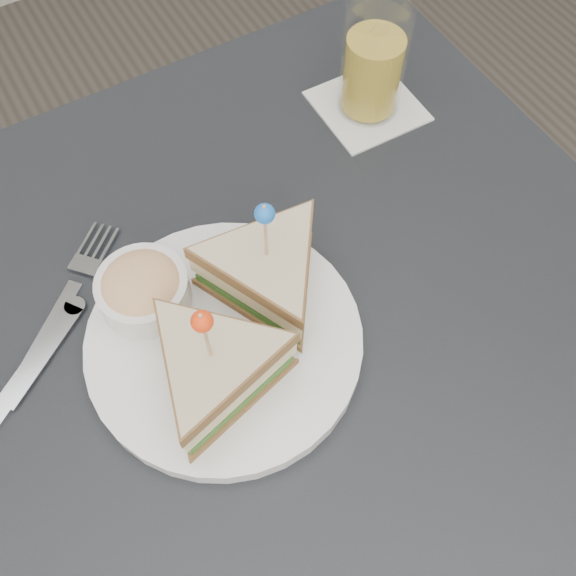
{
  "coord_description": "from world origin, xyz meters",
  "views": [
    {
      "loc": [
        -0.14,
        -0.25,
        1.33
      ],
      "look_at": [
        0.01,
        0.01,
        0.8
      ],
      "focal_mm": 40.0,
      "sensor_mm": 36.0,
      "label": 1
    }
  ],
  "objects": [
    {
      "name": "ground_plane",
      "position": [
        0.0,
        0.0,
        0.0
      ],
      "size": [
        3.5,
        3.5,
        0.0
      ],
      "primitive_type": "plane",
      "color": "#3F3833"
    },
    {
      "name": "table",
      "position": [
        0.0,
        0.0,
        0.67
      ],
      "size": [
        0.8,
        0.8,
        0.75
      ],
      "color": "black",
      "rests_on": "ground"
    },
    {
      "name": "plate_meal",
      "position": [
        -0.05,
        0.01,
        0.79
      ],
      "size": [
        0.33,
        0.33,
        0.16
      ],
      "rotation": [
        0.0,
        0.0,
        -0.27
      ],
      "color": "white",
      "rests_on": "table"
    },
    {
      "name": "cutlery_fork",
      "position": [
        -0.18,
        0.14,
        0.75
      ],
      "size": [
        0.17,
        0.16,
        0.01
      ],
      "rotation": [
        0.0,
        0.0,
        -0.84
      ],
      "color": "silver",
      "rests_on": "table"
    },
    {
      "name": "cutlery_knife",
      "position": [
        -0.26,
        0.06,
        0.75
      ],
      "size": [
        0.19,
        0.14,
        0.01
      ],
      "rotation": [
        0.0,
        0.0,
        -0.96
      ],
      "color": "silver",
      "rests_on": "table"
    },
    {
      "name": "drink_set",
      "position": [
        0.24,
        0.21,
        0.82
      ],
      "size": [
        0.12,
        0.12,
        0.15
      ],
      "rotation": [
        0.0,
        0.0,
        -0.02
      ],
      "color": "white",
      "rests_on": "table"
    }
  ]
}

